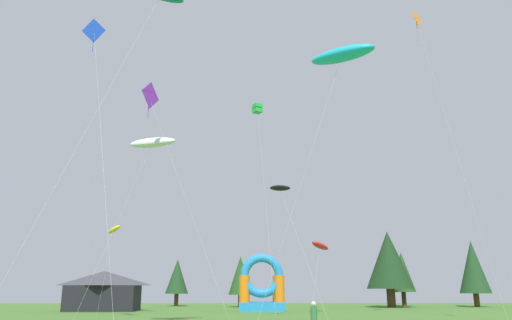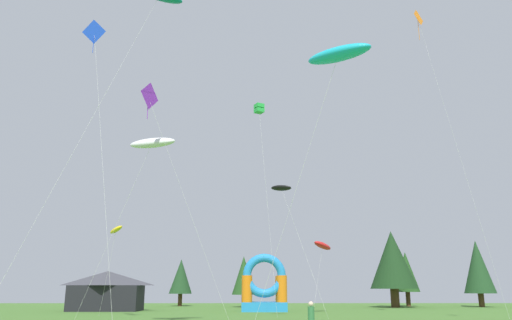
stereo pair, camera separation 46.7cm
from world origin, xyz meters
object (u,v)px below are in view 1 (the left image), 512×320
at_px(kite_white_parafoil, 152,143).
at_px(kite_blue_diamond, 95,34).
at_px(inflatable_red_slide, 262,290).
at_px(kite_yellow_parafoil, 114,229).
at_px(kite_cyan_parafoil, 342,55).
at_px(festival_tent, 103,291).
at_px(person_far_side, 314,317).
at_px(kite_red_parafoil, 320,246).
at_px(kite_black_parafoil, 280,188).
at_px(kite_orange_diamond, 416,22).
at_px(kite_purple_diamond, 148,98).
at_px(kite_green_box, 257,109).

distance_m(kite_white_parafoil, kite_blue_diamond, 9.20).
bearing_deg(inflatable_red_slide, kite_yellow_parafoil, -140.53).
relative_size(kite_cyan_parafoil, festival_tent, 1.82).
xyz_separation_m(kite_cyan_parafoil, inflatable_red_slide, (-2.80, 34.02, -11.05)).
distance_m(person_far_side, inflatable_red_slide, 30.93).
relative_size(kite_white_parafoil, person_far_side, 6.94).
height_order(kite_red_parafoil, person_far_side, kite_red_parafoil).
distance_m(kite_yellow_parafoil, kite_black_parafoil, 15.23).
height_order(kite_cyan_parafoil, kite_orange_diamond, kite_orange_diamond).
bearing_deg(person_far_side, kite_purple_diamond, -64.65).
bearing_deg(kite_cyan_parafoil, person_far_side, 112.22).
bearing_deg(kite_black_parafoil, kite_orange_diamond, -10.74).
distance_m(kite_black_parafoil, kite_blue_diamond, 19.35).
bearing_deg(kite_cyan_parafoil, kite_black_parafoil, 94.44).
relative_size(kite_green_box, kite_purple_diamond, 1.38).
bearing_deg(kite_yellow_parafoil, kite_white_parafoil, -65.79).
xyz_separation_m(kite_yellow_parafoil, festival_tent, (-4.00, 12.53, -5.35)).
relative_size(kite_cyan_parafoil, kite_orange_diamond, 0.52).
bearing_deg(kite_orange_diamond, kite_purple_diamond, -155.03).
height_order(kite_green_box, festival_tent, kite_green_box).
height_order(kite_black_parafoil, person_far_side, kite_black_parafoil).
height_order(kite_black_parafoil, kite_orange_diamond, kite_orange_diamond).
relative_size(kite_purple_diamond, kite_red_parafoil, 2.04).
distance_m(kite_green_box, person_far_side, 29.52).
bearing_deg(kite_blue_diamond, kite_orange_diamond, 15.86).
distance_m(kite_green_box, kite_orange_diamond, 16.92).
bearing_deg(kite_blue_diamond, person_far_side, -28.44).
height_order(kite_cyan_parafoil, kite_black_parafoil, kite_cyan_parafoil).
distance_m(kite_black_parafoil, kite_white_parafoil, 13.36).
distance_m(kite_purple_diamond, kite_white_parafoil, 3.62).
bearing_deg(festival_tent, kite_green_box, -30.10).
xyz_separation_m(kite_purple_diamond, kite_white_parafoil, (-0.14, 2.94, -2.10)).
relative_size(kite_black_parafoil, kite_purple_diamond, 0.75).
bearing_deg(festival_tent, kite_blue_diamond, -79.00).
bearing_deg(inflatable_red_slide, kite_purple_diamond, -107.33).
relative_size(kite_black_parafoil, kite_green_box, 0.55).
distance_m(kite_orange_diamond, inflatable_red_slide, 31.32).
bearing_deg(person_far_side, kite_cyan_parafoil, 75.61).
relative_size(kite_orange_diamond, person_far_side, 14.52).
height_order(kite_black_parafoil, festival_tent, kite_black_parafoil).
height_order(inflatable_red_slide, festival_tent, inflatable_red_slide).
bearing_deg(inflatable_red_slide, kite_black_parafoil, -84.91).
height_order(kite_red_parafoil, kite_white_parafoil, kite_white_parafoil).
height_order(kite_cyan_parafoil, person_far_side, kite_cyan_parafoil).
bearing_deg(kite_red_parafoil, kite_white_parafoil, -127.23).
relative_size(kite_yellow_parafoil, festival_tent, 1.06).
bearing_deg(kite_yellow_parafoil, kite_cyan_parafoil, -54.63).
relative_size(kite_cyan_parafoil, kite_green_box, 0.67).
distance_m(kite_cyan_parafoil, kite_green_box, 26.79).
bearing_deg(kite_cyan_parafoil, kite_white_parafoil, 134.53).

